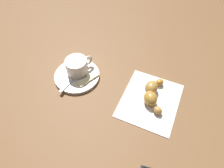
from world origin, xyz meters
name	(u,v)px	position (x,y,z in m)	size (l,w,h in m)	color
ground_plane	(109,83)	(0.00, 0.00, 0.00)	(1.80, 1.80, 0.00)	brown
saucer	(77,76)	(0.10, 0.02, 0.01)	(0.14, 0.14, 0.01)	silver
espresso_cup	(77,66)	(0.10, 0.01, 0.04)	(0.07, 0.08, 0.05)	silver
teaspoon	(78,74)	(0.10, 0.02, 0.01)	(0.03, 0.12, 0.01)	silver
sugar_packet	(88,79)	(0.06, 0.02, 0.01)	(0.07, 0.02, 0.01)	beige
napkin	(150,100)	(-0.13, 0.01, 0.00)	(0.15, 0.18, 0.00)	white
croissant	(152,93)	(-0.13, 0.00, 0.02)	(0.07, 0.12, 0.03)	#B27327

